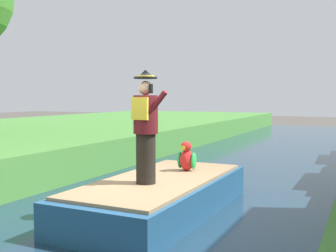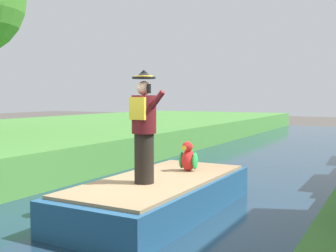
{
  "view_description": "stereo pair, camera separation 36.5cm",
  "coord_description": "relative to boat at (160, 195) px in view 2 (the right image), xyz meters",
  "views": [
    {
      "loc": [
        3.22,
        -5.83,
        2.13
      ],
      "look_at": [
        0.06,
        0.76,
        1.61
      ],
      "focal_mm": 44.55,
      "sensor_mm": 36.0,
      "label": 1
    },
    {
      "loc": [
        3.55,
        -5.67,
        2.13
      ],
      "look_at": [
        0.06,
        0.76,
        1.61
      ],
      "focal_mm": 44.55,
      "sensor_mm": 36.0,
      "label": 2
    }
  ],
  "objects": [
    {
      "name": "ground_plane",
      "position": [
        0.0,
        -0.57,
        -0.4
      ],
      "size": [
        80.0,
        80.0,
        0.0
      ],
      "primitive_type": "plane",
      "color": "#4C4742"
    },
    {
      "name": "boat",
      "position": [
        0.0,
        0.0,
        0.0
      ],
      "size": [
        1.82,
        4.21,
        0.61
      ],
      "color": "#23517A",
      "rests_on": "canal_water"
    },
    {
      "name": "person_pirate",
      "position": [
        -0.01,
        -0.49,
        1.23
      ],
      "size": [
        0.61,
        0.42,
        1.85
      ],
      "rotation": [
        0.0,
        0.0,
        -0.17
      ],
      "color": "black",
      "rests_on": "boat"
    },
    {
      "name": "canal_water",
      "position": [
        0.0,
        -0.57,
        -0.35
      ],
      "size": [
        5.83,
        48.0,
        0.1
      ],
      "primitive_type": "cube",
      "color": "#1E384C",
      "rests_on": "ground"
    },
    {
      "name": "parrot_plush",
      "position": [
        0.13,
        0.87,
        0.55
      ],
      "size": [
        0.36,
        0.34,
        0.57
      ],
      "color": "red",
      "rests_on": "boat"
    }
  ]
}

